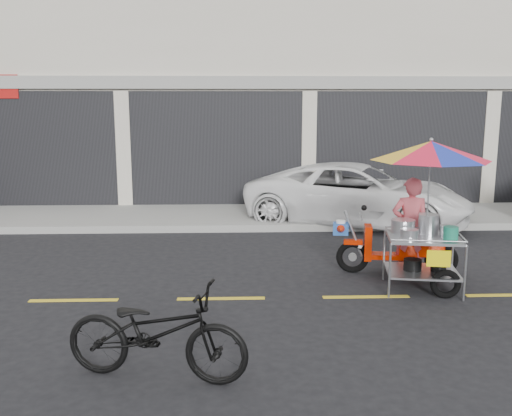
{
  "coord_description": "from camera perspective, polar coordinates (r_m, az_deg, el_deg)",
  "views": [
    {
      "loc": [
        -1.78,
        -7.44,
        2.66
      ],
      "look_at": [
        -1.5,
        0.6,
        1.15
      ],
      "focal_mm": 40.0,
      "sensor_mm": 36.0,
      "label": 1
    }
  ],
  "objects": [
    {
      "name": "ground",
      "position": [
        8.11,
        10.94,
        -8.74
      ],
      "size": [
        90.0,
        90.0,
        0.0
      ],
      "primitive_type": "plane",
      "color": "black"
    },
    {
      "name": "sidewalk",
      "position": [
        13.32,
        5.71,
        -0.61
      ],
      "size": [
        45.0,
        3.0,
        0.15
      ],
      "primitive_type": "cube",
      "color": "gray",
      "rests_on": "ground"
    },
    {
      "name": "shophouse_block",
      "position": [
        18.68,
        12.7,
        15.23
      ],
      "size": [
        36.0,
        8.11,
        10.4
      ],
      "color": "beige",
      "rests_on": "ground"
    },
    {
      "name": "centerline",
      "position": [
        8.1,
        10.94,
        -8.71
      ],
      "size": [
        42.0,
        0.1,
        0.01
      ],
      "primitive_type": "cube",
      "color": "gold",
      "rests_on": "ground"
    },
    {
      "name": "white_pickup",
      "position": [
        12.59,
        10.16,
        1.36
      ],
      "size": [
        5.28,
        3.86,
        1.34
      ],
      "primitive_type": "imported",
      "rotation": [
        0.0,
        0.0,
        1.19
      ],
      "color": "white",
      "rests_on": "ground"
    },
    {
      "name": "near_bicycle",
      "position": [
        5.69,
        -9.93,
        -12.12
      ],
      "size": [
        1.91,
        1.02,
        0.95
      ],
      "primitive_type": "imported",
      "rotation": [
        0.0,
        0.0,
        1.35
      ],
      "color": "black",
      "rests_on": "ground"
    },
    {
      "name": "food_vendor_rig",
      "position": [
        8.56,
        16.14,
        1.5
      ],
      "size": [
        2.16,
        1.96,
        2.17
      ],
      "rotation": [
        0.0,
        0.0,
        -0.16
      ],
      "color": "black",
      "rests_on": "ground"
    }
  ]
}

